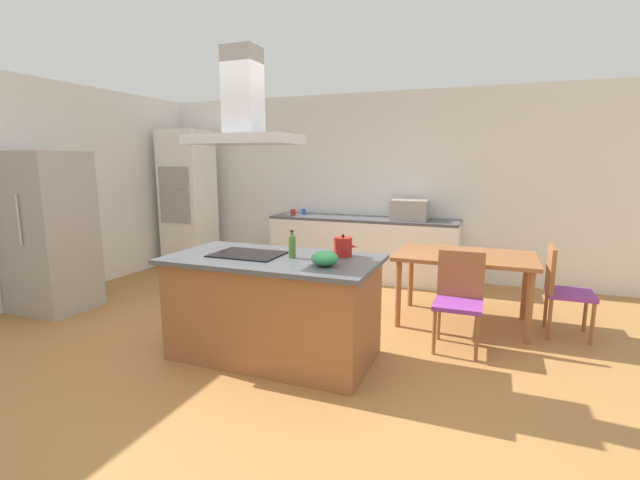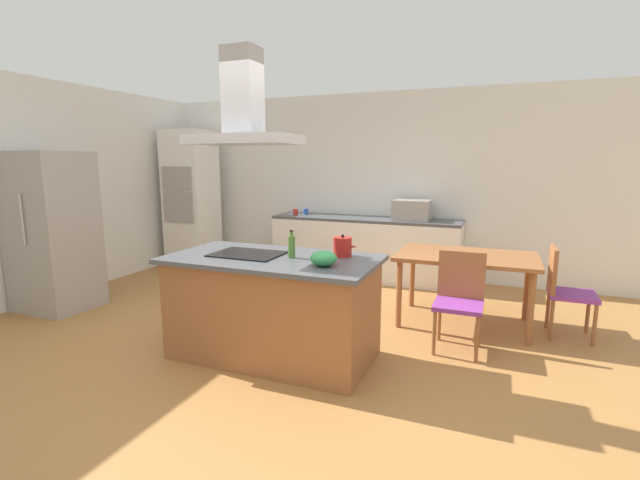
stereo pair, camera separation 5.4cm
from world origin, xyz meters
name	(u,v)px [view 1 (the left image)]	position (x,y,z in m)	size (l,w,h in m)	color
ground	(331,305)	(0.00, 1.50, 0.00)	(16.00, 16.00, 0.00)	#AD753D
wall_back	(371,185)	(0.00, 3.25, 1.35)	(7.20, 0.10, 2.70)	white
wall_left	(74,189)	(-3.45, 1.00, 1.35)	(0.10, 8.80, 2.70)	white
kitchen_island	(274,307)	(0.00, 0.00, 0.45)	(1.82, 0.96, 0.90)	#995B33
cooktop	(248,254)	(-0.25, 0.00, 0.91)	(0.60, 0.44, 0.01)	black
tea_kettle	(343,247)	(0.55, 0.25, 0.98)	(0.21, 0.16, 0.19)	#B21E19
olive_oil_bottle	(292,246)	(0.17, 0.03, 1.00)	(0.06, 0.06, 0.24)	#47722D
mixing_bowl	(325,258)	(0.53, -0.14, 0.96)	(0.22, 0.22, 0.12)	#33934C
back_counter	(362,248)	(-0.01, 2.88, 0.45)	(2.73, 0.62, 0.90)	white
countertop_microwave	(410,210)	(0.66, 2.88, 1.04)	(0.50, 0.38, 0.28)	#9E9993
coffee_mug_red	(293,212)	(-1.11, 2.84, 0.95)	(0.08, 0.08, 0.09)	red
coffee_mug_blue	(303,211)	(-0.98, 2.94, 0.95)	(0.08, 0.08, 0.09)	#2D56B2
wall_oven_stack	(188,199)	(-2.90, 2.65, 1.10)	(0.70, 0.66, 2.20)	white
refrigerator	(49,232)	(-2.98, 0.23, 0.91)	(0.80, 0.73, 1.82)	#9E9993
dining_table	(465,262)	(1.50, 1.47, 0.67)	(1.40, 0.90, 0.75)	#995B33
chair_at_right_end	(561,285)	(2.41, 1.47, 0.51)	(0.42, 0.42, 0.89)	purple
chair_facing_island	(459,294)	(1.50, 0.81, 0.51)	(0.42, 0.42, 0.89)	purple
range_hood	(243,114)	(-0.25, 0.00, 2.10)	(0.90, 0.55, 0.78)	#ADADB2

